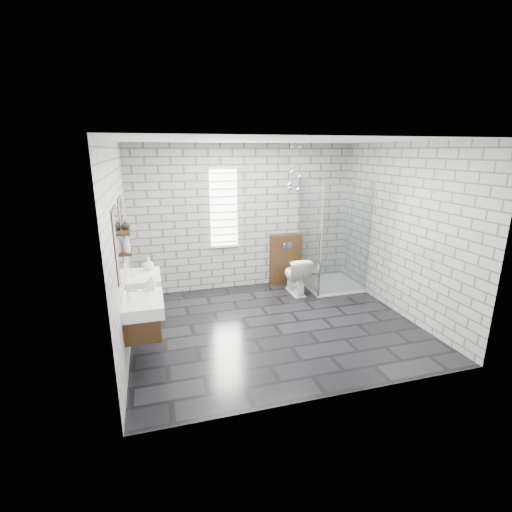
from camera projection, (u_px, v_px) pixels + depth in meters
name	position (u px, v px, depth m)	size (l,w,h in m)	color
floor	(274.00, 325.00, 5.68)	(4.20, 3.60, 0.02)	black
ceiling	(277.00, 140.00, 4.93)	(4.20, 3.60, 0.02)	white
wall_back	(245.00, 218.00, 6.98)	(4.20, 0.02, 2.70)	#A3A39D
wall_front	(336.00, 280.00, 3.63)	(4.20, 0.02, 2.70)	#A3A39D
wall_left	(120.00, 249.00, 4.74)	(0.02, 3.60, 2.70)	#A3A39D
wall_right	(402.00, 230.00, 5.86)	(0.02, 3.60, 2.70)	#A3A39D
vanity_left	(140.00, 306.00, 4.48)	(0.47, 0.70, 1.57)	#3E2713
vanity_right	(141.00, 281.00, 5.35)	(0.47, 0.70, 1.57)	#3E2713
shelf_lower	(127.00, 252.00, 4.73)	(0.14, 0.30, 0.03)	#3E2713
shelf_upper	(125.00, 232.00, 4.66)	(0.14, 0.30, 0.03)	#3E2713
window	(224.00, 208.00, 6.79)	(0.56, 0.05, 1.48)	white
cistern_panel	(285.00, 259.00, 7.32)	(0.60, 0.20, 1.00)	#3E2713
flush_plate	(288.00, 246.00, 7.14)	(0.18, 0.01, 0.12)	silver
shower_enclosure	(330.00, 263.00, 7.03)	(1.00, 1.00, 2.03)	white
pendant_cluster	(294.00, 181.00, 6.60)	(0.30, 0.19, 0.85)	silver
toilet	(296.00, 275.00, 6.86)	(0.39, 0.68, 0.69)	white
soap_bottle_a	(152.00, 282.00, 4.74)	(0.09, 0.09, 0.20)	#B2B2B2
soap_bottle_b	(149.00, 264.00, 5.52)	(0.15, 0.15, 0.19)	#B2B2B2
soap_bottle_c	(126.00, 243.00, 4.63)	(0.09, 0.09, 0.24)	#B2B2B2
vase	(125.00, 225.00, 4.74)	(0.11, 0.11, 0.12)	#B2B2B2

